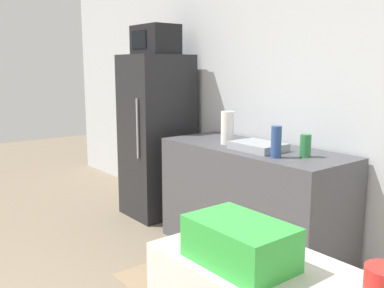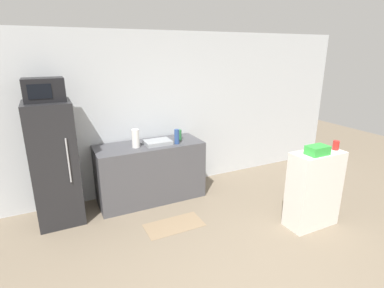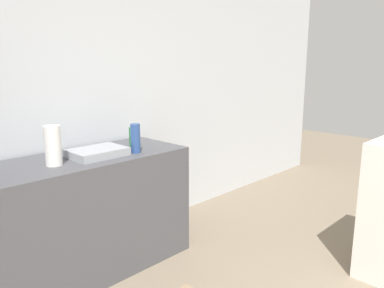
# 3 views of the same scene
# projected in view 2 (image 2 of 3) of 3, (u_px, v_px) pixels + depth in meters

# --- Properties ---
(wall_back) EXTENTS (8.00, 0.06, 2.60)m
(wall_back) POSITION_uv_depth(u_px,v_px,m) (143.00, 115.00, 4.84)
(wall_back) COLOR silver
(wall_back) RESTS_ON ground_plane
(refrigerator) EXTENTS (0.58, 0.66, 1.68)m
(refrigerator) POSITION_uv_depth(u_px,v_px,m) (55.00, 164.00, 4.04)
(refrigerator) COLOR #232326
(refrigerator) RESTS_ON ground_plane
(microwave) EXTENTS (0.48, 0.33, 0.29)m
(microwave) POSITION_uv_depth(u_px,v_px,m) (44.00, 90.00, 3.74)
(microwave) COLOR black
(microwave) RESTS_ON refrigerator
(counter) EXTENTS (1.65, 0.66, 0.92)m
(counter) POSITION_uv_depth(u_px,v_px,m) (150.00, 172.00, 4.75)
(counter) COLOR #4C4C51
(counter) RESTS_ON ground_plane
(sink_basin) EXTENTS (0.40, 0.29, 0.06)m
(sink_basin) POSITION_uv_depth(u_px,v_px,m) (158.00, 142.00, 4.60)
(sink_basin) COLOR #9EA3A8
(sink_basin) RESTS_ON counter
(bottle_tall) EXTENTS (0.07, 0.07, 0.23)m
(bottle_tall) POSITION_uv_depth(u_px,v_px,m) (177.00, 137.00, 4.60)
(bottle_tall) COLOR #2D4C8C
(bottle_tall) RESTS_ON counter
(bottle_short) EXTENTS (0.08, 0.08, 0.17)m
(bottle_short) POSITION_uv_depth(u_px,v_px,m) (179.00, 135.00, 4.81)
(bottle_short) COLOR #2D7F42
(bottle_short) RESTS_ON counter
(shelf_cabinet) EXTENTS (0.71, 0.34, 1.05)m
(shelf_cabinet) POSITION_uv_depth(u_px,v_px,m) (314.00, 189.00, 4.00)
(shelf_cabinet) COLOR white
(shelf_cabinet) RESTS_ON ground_plane
(basket) EXTENTS (0.28, 0.18, 0.12)m
(basket) POSITION_uv_depth(u_px,v_px,m) (317.00, 150.00, 3.74)
(basket) COLOR green
(basket) RESTS_ON shelf_cabinet
(jar) EXTENTS (0.08, 0.08, 0.12)m
(jar) POSITION_uv_depth(u_px,v_px,m) (336.00, 145.00, 3.93)
(jar) COLOR red
(jar) RESTS_ON shelf_cabinet
(paper_towel_roll) EXTENTS (0.11, 0.11, 0.28)m
(paper_towel_roll) POSITION_uv_depth(u_px,v_px,m) (136.00, 138.00, 4.42)
(paper_towel_roll) COLOR white
(paper_towel_roll) RESTS_ON counter
(kitchen_rug) EXTENTS (0.80, 0.41, 0.01)m
(kitchen_rug) POSITION_uv_depth(u_px,v_px,m) (174.00, 225.00, 4.12)
(kitchen_rug) COLOR #937A5B
(kitchen_rug) RESTS_ON ground_plane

